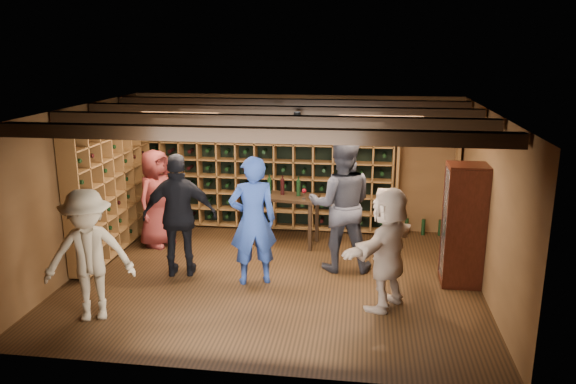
# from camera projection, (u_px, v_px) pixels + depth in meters

# --- Properties ---
(ground) EXTENTS (6.00, 6.00, 0.00)m
(ground) POSITION_uv_depth(u_px,v_px,m) (273.00, 278.00, 8.38)
(ground) COLOR #321D0E
(ground) RESTS_ON ground
(room_shell) EXTENTS (6.00, 6.00, 6.00)m
(room_shell) POSITION_uv_depth(u_px,v_px,m) (273.00, 116.00, 7.81)
(room_shell) COLOR brown
(room_shell) RESTS_ON ground
(wine_rack_back) EXTENTS (4.65, 0.30, 2.20)m
(wine_rack_back) POSITION_uv_depth(u_px,v_px,m) (265.00, 169.00, 10.39)
(wine_rack_back) COLOR brown
(wine_rack_back) RESTS_ON ground
(wine_rack_left) EXTENTS (0.30, 2.65, 2.20)m
(wine_rack_left) POSITION_uv_depth(u_px,v_px,m) (112.00, 184.00, 9.25)
(wine_rack_left) COLOR brown
(wine_rack_left) RESTS_ON ground
(crate_shelf) EXTENTS (1.20, 0.32, 2.07)m
(crate_shelf) POSITION_uv_depth(u_px,v_px,m) (429.00, 151.00, 9.88)
(crate_shelf) COLOR brown
(crate_shelf) RESTS_ON ground
(display_cabinet) EXTENTS (0.55, 0.50, 1.75)m
(display_cabinet) POSITION_uv_depth(u_px,v_px,m) (463.00, 228.00, 8.00)
(display_cabinet) COLOR #38130B
(display_cabinet) RESTS_ON ground
(man_blue_shirt) EXTENTS (0.80, 0.66, 1.89)m
(man_blue_shirt) POSITION_uv_depth(u_px,v_px,m) (253.00, 221.00, 8.02)
(man_blue_shirt) COLOR navy
(man_blue_shirt) RESTS_ON ground
(man_grey_suit) EXTENTS (1.06, 0.86, 2.06)m
(man_grey_suit) POSITION_uv_depth(u_px,v_px,m) (341.00, 205.00, 8.50)
(man_grey_suit) COLOR black
(man_grey_suit) RESTS_ON ground
(guest_red_floral) EXTENTS (0.78, 0.96, 1.68)m
(guest_red_floral) POSITION_uv_depth(u_px,v_px,m) (156.00, 198.00, 9.57)
(guest_red_floral) COLOR maroon
(guest_red_floral) RESTS_ON ground
(guest_woman_black) EXTENTS (1.15, 0.64, 1.86)m
(guest_woman_black) POSITION_uv_depth(u_px,v_px,m) (180.00, 216.00, 8.30)
(guest_woman_black) COLOR black
(guest_woman_black) RESTS_ON ground
(guest_khaki) EXTENTS (1.24, 0.97, 1.70)m
(guest_khaki) POSITION_uv_depth(u_px,v_px,m) (89.00, 255.00, 6.97)
(guest_khaki) COLOR gray
(guest_khaki) RESTS_ON ground
(guest_beige) EXTENTS (1.21, 1.56, 1.65)m
(guest_beige) POSITION_uv_depth(u_px,v_px,m) (387.00, 248.00, 7.29)
(guest_beige) COLOR gray
(guest_beige) RESTS_ON ground
(tasting_table) EXTENTS (1.22, 0.75, 1.15)m
(tasting_table) POSITION_uv_depth(u_px,v_px,m) (284.00, 201.00, 9.68)
(tasting_table) COLOR black
(tasting_table) RESTS_ON ground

